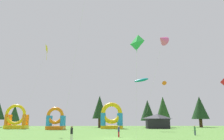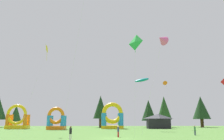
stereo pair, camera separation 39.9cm
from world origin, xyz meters
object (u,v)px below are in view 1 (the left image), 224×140
Objects in this scene: kite_orange_delta at (165,84)px; inflatable_orange_dome at (56,121)px; kite_yellow_diamond at (47,49)px; inflatable_blue_arch at (16,120)px; kite_green_diamond at (136,43)px; person_left_edge at (72,132)px; kite_pink_delta at (162,40)px; festival_tent at (157,121)px; person_far_side at (119,130)px; kite_teal_parafoil at (141,80)px; inflatable_yellow_castle at (112,119)px; person_midfield at (195,129)px.

inflatable_orange_dome is (-28.85, -1.68, -10.03)m from kite_orange_delta.
kite_yellow_diamond is 29.56m from inflatable_blue_arch.
kite_orange_delta is 41.88m from inflatable_blue_arch.
kite_green_diamond is 2.05× the size of inflatable_orange_dome.
person_left_edge is at bearing -64.16° from kite_yellow_diamond.
festival_tent is (6.18, 32.51, -12.65)m from kite_pink_delta.
person_far_side is (-14.51, -27.55, -11.09)m from kite_orange_delta.
festival_tent is (39.06, 0.45, -0.34)m from inflatable_blue_arch.
person_far_side is at bearing -117.77° from kite_orange_delta.
kite_teal_parafoil is 32.70m from person_left_edge.
person_far_side is 0.23× the size of inflatable_yellow_castle.
kite_pink_delta reaches higher than festival_tent.
kite_pink_delta is 36.49m from inflatable_orange_dome.
kite_pink_delta is at bearing -100.76° from festival_tent.
kite_pink_delta is 1.21× the size of kite_orange_delta.
kite_orange_delta is (27.55, 19.47, -3.64)m from kite_yellow_diamond.
inflatable_orange_dome is (-8.32, 32.31, 0.98)m from person_left_edge.
inflatable_orange_dome is at bearing -168.46° from festival_tent.
festival_tent is (-1.54, 3.90, -10.05)m from kite_orange_delta.
person_far_side is 29.60m from inflatable_orange_dome.
inflatable_blue_arch is at bearing 135.73° from kite_pink_delta.
kite_orange_delta is 7.26× the size of person_left_edge.
kite_green_diamond is at bearing -105.47° from festival_tent.
inflatable_blue_arch reaches higher than person_left_edge.
kite_teal_parafoil is 15.33m from festival_tent.
kite_yellow_diamond is 9.31× the size of person_left_edge.
inflatable_yellow_castle is (-12.63, 28.07, 1.74)m from person_midfield.
inflatable_yellow_castle is (0.06, 31.65, 1.70)m from person_far_side.
kite_yellow_diamond reaches higher than kite_teal_parafoil.
inflatable_blue_arch reaches higher than festival_tent.
festival_tent reaches higher than person_midfield.
inflatable_blue_arch is at bearing 86.03° from person_far_side.
kite_green_diamond is 0.90× the size of kite_orange_delta.
kite_orange_delta is at bearing 35.25° from kite_yellow_diamond.
kite_pink_delta reaches higher than person_left_edge.
inflatable_blue_arch is at bearing -179.34° from festival_tent.
kite_pink_delta is 22.67m from kite_teal_parafoil.
kite_green_diamond is 1.61× the size of inflatable_yellow_castle.
kite_green_diamond is at bearing -52.91° from kite_yellow_diamond.
inflatable_blue_arch is (-26.08, 31.00, 1.38)m from person_far_side.
kite_green_diamond is at bearing -113.98° from person_midfield.
inflatable_blue_arch is at bearing -178.57° from inflatable_yellow_castle.
inflatable_yellow_castle is at bearing 45.84° from person_far_side.
kite_yellow_diamond is (-19.84, 9.14, 1.04)m from kite_pink_delta.
kite_pink_delta is at bearing -90.65° from kite_teal_parafoil.
inflatable_orange_dome is 0.90× the size of festival_tent.
kite_green_diamond is 12.92m from person_left_edge.
kite_teal_parafoil is 1.79× the size of inflatable_yellow_castle.
person_midfield is 0.96× the size of person_far_side.
inflatable_orange_dome is (11.75, -5.12, -0.32)m from inflatable_blue_arch.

